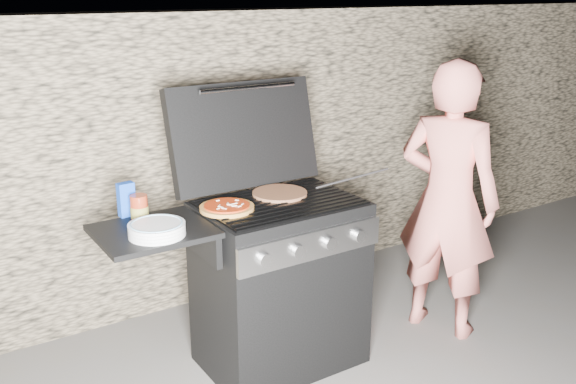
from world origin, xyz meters
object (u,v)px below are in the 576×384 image
gas_grill (238,295)px  person (448,200)px  pizza_topped (227,207)px  sauce_jar (139,208)px

gas_grill → person: bearing=-9.1°
person → pizza_topped: bearing=56.3°
person → gas_grill: bearing=57.2°
gas_grill → person: person is taller
sauce_jar → person: person is taller
gas_grill → sauce_jar: 0.68m
pizza_topped → person: size_ratio=0.17×
pizza_topped → person: person is taller
gas_grill → sauce_jar: size_ratio=10.77×
sauce_jar → gas_grill: bearing=-16.8°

